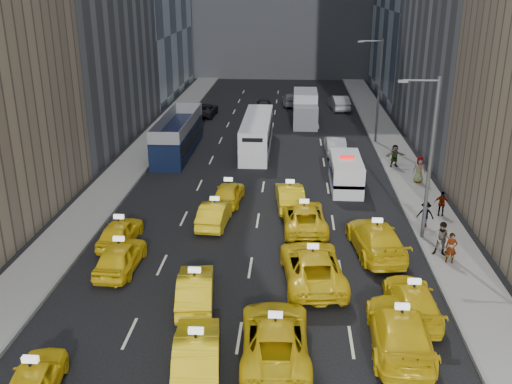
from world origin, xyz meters
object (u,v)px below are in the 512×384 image
double_decker (178,135)px  nypd_van (346,173)px  box_truck (305,108)px  pedestrian_0 (451,248)px  city_bus (257,134)px

double_decker → nypd_van: bearing=-30.3°
box_truck → pedestrian_0: size_ratio=4.34×
pedestrian_0 → double_decker: bearing=144.7°
box_truck → pedestrian_0: box_truck is taller
city_bus → nypd_van: bearing=-51.9°
box_truck → pedestrian_0: bearing=-79.9°
pedestrian_0 → city_bus: bearing=130.4°
box_truck → pedestrian_0: 30.91m
nypd_van → city_bus: city_bus is taller
city_bus → box_truck: bearing=68.1°
nypd_van → box_truck: size_ratio=0.80×
nypd_van → double_decker: bearing=142.5°
double_decker → box_truck: bearing=46.0°
nypd_van → box_truck: bearing=90.1°
double_decker → pedestrian_0: 25.82m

